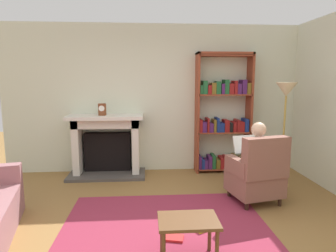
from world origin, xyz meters
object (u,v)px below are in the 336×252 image
object	(u,v)px
armchair_reading	(257,174)
floor_lamp	(286,99)
bookshelf	(223,116)
seated_reader	(253,158)
fireplace	(107,143)
side_table	(188,226)
mantel_clock	(102,109)

from	to	relation	value
armchair_reading	floor_lamp	world-z (taller)	floor_lamp
bookshelf	seated_reader	size ratio (longest dim) A/B	1.92
bookshelf	fireplace	bearing A→B (deg)	-179.01
bookshelf	side_table	size ratio (longest dim) A/B	3.90
fireplace	armchair_reading	size ratio (longest dim) A/B	1.39
seated_reader	fireplace	bearing A→B (deg)	-43.74
mantel_clock	side_table	distance (m)	2.97
mantel_clock	fireplace	bearing A→B (deg)	62.72
fireplace	seated_reader	size ratio (longest dim) A/B	1.18
mantel_clock	floor_lamp	xyz separation A→B (m)	(2.94, -0.70, 0.21)
armchair_reading	seated_reader	world-z (taller)	seated_reader
bookshelf	armchair_reading	world-z (taller)	bookshelf
fireplace	floor_lamp	bearing A→B (deg)	-15.50
floor_lamp	armchair_reading	bearing A→B (deg)	-135.28
fireplace	bookshelf	distance (m)	2.17
fireplace	side_table	world-z (taller)	fireplace
bookshelf	seated_reader	bearing A→B (deg)	-86.54
armchair_reading	floor_lamp	size ratio (longest dim) A/B	0.58
fireplace	floor_lamp	world-z (taller)	floor_lamp
fireplace	side_table	bearing A→B (deg)	-68.10
mantel_clock	seated_reader	xyz separation A→B (m)	(2.26, -1.24, -0.57)
seated_reader	armchair_reading	bearing A→B (deg)	90.00
armchair_reading	side_table	xyz separation A→B (m)	(-1.14, -1.27, -0.06)
mantel_clock	armchair_reading	bearing A→B (deg)	-30.64
mantel_clock	armchair_reading	world-z (taller)	mantel_clock
side_table	armchair_reading	bearing A→B (deg)	48.02
seated_reader	floor_lamp	bearing A→B (deg)	-154.39
mantel_clock	floor_lamp	distance (m)	3.03
side_table	floor_lamp	size ratio (longest dim) A/B	0.34
fireplace	seated_reader	distance (m)	2.58
fireplace	armchair_reading	distance (m)	2.66
fireplace	seated_reader	world-z (taller)	seated_reader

